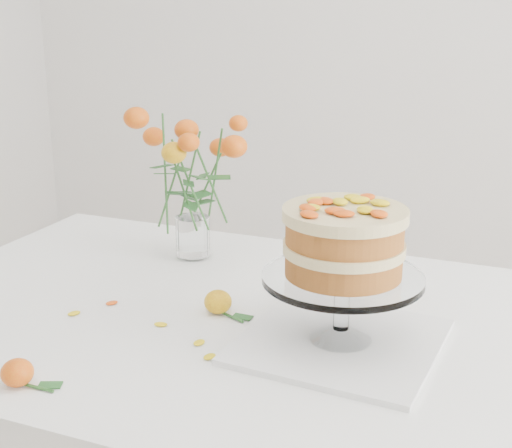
{
  "coord_description": "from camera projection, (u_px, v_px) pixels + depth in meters",
  "views": [
    {
      "loc": [
        0.5,
        -1.16,
        1.33
      ],
      "look_at": [
        -0.01,
        0.11,
        0.91
      ],
      "focal_mm": 50.0,
      "sensor_mm": 36.0,
      "label": 1
    }
  ],
  "objects": [
    {
      "name": "stray_petal_a",
      "position": [
        161.0,
        325.0,
        1.33
      ],
      "size": [
        0.03,
        0.02,
        0.0
      ],
      "primitive_type": "ellipsoid",
      "color": "yellow",
      "rests_on": "table"
    },
    {
      "name": "rose_vase",
      "position": [
        191.0,
        161.0,
        1.62
      ],
      "size": [
        0.3,
        0.3,
        0.4
      ],
      "rotation": [
        0.0,
        0.0,
        -0.17
      ],
      "color": "white",
      "rests_on": "table"
    },
    {
      "name": "stray_petal_c",
      "position": [
        210.0,
        357.0,
        1.21
      ],
      "size": [
        0.03,
        0.02,
        0.0
      ],
      "primitive_type": "ellipsoid",
      "color": "yellow",
      "rests_on": "table"
    },
    {
      "name": "stray_petal_f",
      "position": [
        386.0,
        361.0,
        1.2
      ],
      "size": [
        0.03,
        0.02,
        0.0
      ],
      "primitive_type": "ellipsoid",
      "color": "yellow",
      "rests_on": "table"
    },
    {
      "name": "stray_petal_b",
      "position": [
        199.0,
        343.0,
        1.26
      ],
      "size": [
        0.03,
        0.02,
        0.0
      ],
      "primitive_type": "ellipsoid",
      "color": "yellow",
      "rests_on": "table"
    },
    {
      "name": "table",
      "position": [
        241.0,
        353.0,
        1.4
      ],
      "size": [
        1.43,
        0.93,
        0.76
      ],
      "color": "tan",
      "rests_on": "ground"
    },
    {
      "name": "cake_stand",
      "position": [
        344.0,
        249.0,
        1.2
      ],
      "size": [
        0.28,
        0.28,
        0.25
      ],
      "rotation": [
        0.0,
        0.0,
        -0.23
      ],
      "color": "white",
      "rests_on": "napkin"
    },
    {
      "name": "loose_rose_far",
      "position": [
        17.0,
        373.0,
        1.12
      ],
      "size": [
        0.09,
        0.05,
        0.04
      ],
      "rotation": [
        0.0,
        0.0,
        -0.01
      ],
      "color": "#DF410A",
      "rests_on": "table"
    },
    {
      "name": "loose_rose_near",
      "position": [
        218.0,
        302.0,
        1.38
      ],
      "size": [
        0.09,
        0.06,
        0.05
      ],
      "rotation": [
        0.0,
        0.0,
        -0.41
      ],
      "color": "yellow",
      "rests_on": "table"
    },
    {
      "name": "stray_petal_d",
      "position": [
        112.0,
        303.0,
        1.42
      ],
      "size": [
        0.03,
        0.02,
        0.0
      ],
      "primitive_type": "ellipsoid",
      "color": "yellow",
      "rests_on": "table"
    },
    {
      "name": "stray_petal_e",
      "position": [
        74.0,
        313.0,
        1.38
      ],
      "size": [
        0.03,
        0.02,
        0.0
      ],
      "primitive_type": "ellipsoid",
      "color": "yellow",
      "rests_on": "table"
    },
    {
      "name": "napkin",
      "position": [
        340.0,
        341.0,
        1.26
      ],
      "size": [
        0.35,
        0.35,
        0.01
      ],
      "primitive_type": "cube",
      "rotation": [
        0.0,
        0.0,
        -0.06
      ],
      "color": "white",
      "rests_on": "table"
    }
  ]
}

